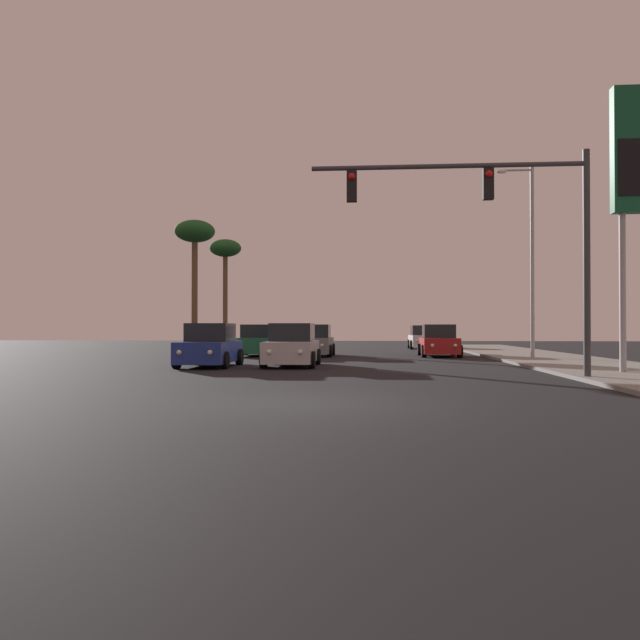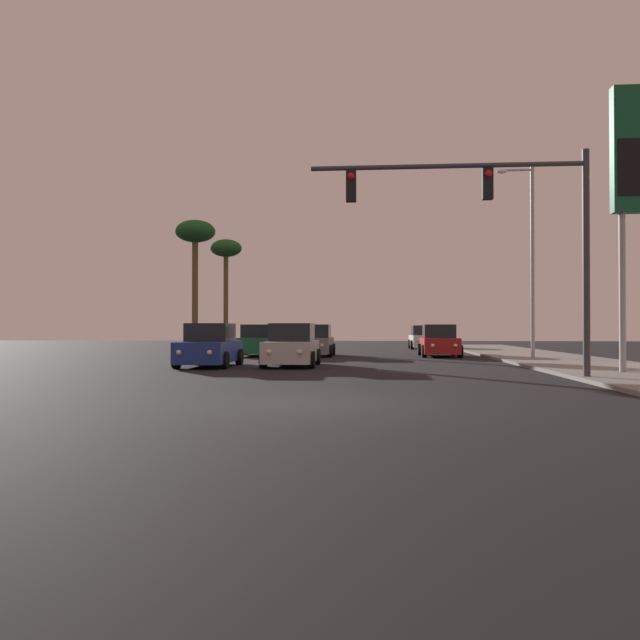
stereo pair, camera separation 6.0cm
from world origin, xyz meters
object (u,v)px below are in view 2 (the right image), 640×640
at_px(car_grey, 315,342).
at_px(car_green, 258,342).
at_px(palm_tree_far, 226,254).
at_px(palm_tree_mid, 195,238).
at_px(car_red, 439,342).
at_px(car_white, 424,338).
at_px(car_blue, 210,347).
at_px(street_lamp, 530,251).
at_px(car_silver, 292,347).
at_px(traffic_light_mast, 503,215).

distance_m(car_grey, car_green, 3.05).
bearing_deg(palm_tree_far, palm_tree_mid, -87.27).
height_order(car_red, car_grey, same).
bearing_deg(car_white, car_blue, 63.91).
height_order(street_lamp, palm_tree_mid, street_lamp).
height_order(car_red, car_green, same).
xyz_separation_m(palm_tree_mid, palm_tree_far, (-0.48, 10.00, 0.25)).
height_order(car_grey, car_green, same).
relative_size(car_red, car_white, 1.00).
relative_size(car_silver, car_grey, 1.00).
xyz_separation_m(car_red, palm_tree_mid, (-14.04, 3.21, 6.11)).
xyz_separation_m(car_red, car_blue, (-9.84, -9.40, 0.00)).
bearing_deg(car_white, car_red, 88.19).
bearing_deg(traffic_light_mast, car_white, 90.04).
bearing_deg(palm_tree_mid, car_green, -37.17).
relative_size(car_blue, palm_tree_mid, 0.55).
bearing_deg(car_blue, palm_tree_far, -79.49).
bearing_deg(street_lamp, car_blue, -155.60).
distance_m(car_grey, palm_tree_mid, 10.20).
height_order(car_white, palm_tree_far, palm_tree_far).
bearing_deg(traffic_light_mast, palm_tree_far, 117.68).
bearing_deg(car_white, palm_tree_mid, 30.55).
bearing_deg(car_white, palm_tree_far, -5.93).
xyz_separation_m(car_grey, traffic_light_mast, (6.79, -14.78, 4.00)).
height_order(car_green, traffic_light_mast, traffic_light_mast).
bearing_deg(car_white, street_lamp, 102.86).
distance_m(car_silver, car_blue, 3.19).
relative_size(car_red, palm_tree_far, 0.53).
distance_m(car_green, palm_tree_far, 15.58).
height_order(car_silver, car_green, same).
bearing_deg(car_silver, car_grey, -90.72).
bearing_deg(palm_tree_mid, car_red, -12.87).
bearing_deg(car_red, street_lamp, 141.96).
distance_m(traffic_light_mast, palm_tree_mid, 23.12).
xyz_separation_m(car_blue, traffic_light_mast, (10.05, -5.47, 4.00)).
bearing_deg(car_red, car_green, 2.13).
bearing_deg(car_green, street_lamp, 166.12).
relative_size(car_silver, car_blue, 1.00).
height_order(car_white, palm_tree_mid, palm_tree_mid).
xyz_separation_m(car_silver, car_grey, (0.12, 8.85, 0.00)).
height_order(car_grey, street_lamp, street_lamp).
relative_size(car_silver, street_lamp, 0.48).
distance_m(car_blue, car_green, 9.26).
height_order(street_lamp, palm_tree_far, street_lamp).
height_order(car_white, street_lamp, street_lamp).
bearing_deg(street_lamp, car_red, 140.67).
distance_m(car_blue, car_white, 23.55).
xyz_separation_m(car_silver, car_blue, (-3.15, -0.47, 0.00)).
relative_size(car_grey, palm_tree_far, 0.53).
relative_size(car_silver, car_green, 1.00).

